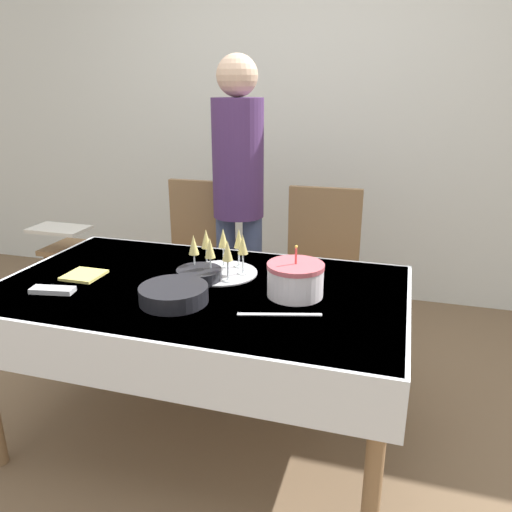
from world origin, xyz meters
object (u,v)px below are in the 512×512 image
(plate_stack_main, at_px, (174,294))
(high_chair, at_px, (72,260))
(dining_chair_far_left, at_px, (197,258))
(dining_chair_far_right, at_px, (320,270))
(birthday_cake, at_px, (295,280))
(champagne_tray, at_px, (221,254))
(person_standing, at_px, (238,181))
(plate_stack_dessert, at_px, (199,275))

(plate_stack_main, relative_size, high_chair, 0.36)
(dining_chair_far_left, distance_m, plate_stack_main, 1.07)
(dining_chair_far_right, distance_m, birthday_cake, 0.83)
(champagne_tray, relative_size, plate_stack_main, 1.21)
(dining_chair_far_left, relative_size, person_standing, 0.59)
(plate_stack_main, bearing_deg, person_standing, 94.88)
(dining_chair_far_left, xyz_separation_m, champagne_tray, (0.40, -0.65, 0.27))
(dining_chair_far_left, distance_m, person_standing, 0.52)
(high_chair, bearing_deg, plate_stack_dessert, -30.14)
(dining_chair_far_right, distance_m, high_chair, 1.52)
(dining_chair_far_right, height_order, high_chair, dining_chair_far_right)
(dining_chair_far_right, xyz_separation_m, plate_stack_main, (-0.39, -0.99, 0.21))
(high_chair, bearing_deg, dining_chair_far_right, 3.64)
(plate_stack_dessert, bearing_deg, high_chair, 149.86)
(birthday_cake, distance_m, person_standing, 1.00)
(dining_chair_far_right, distance_m, plate_stack_main, 1.08)
(champagne_tray, relative_size, person_standing, 0.19)
(plate_stack_dessert, xyz_separation_m, person_standing, (-0.09, 0.79, 0.25))
(plate_stack_dessert, bearing_deg, person_standing, 96.60)
(champagne_tray, xyz_separation_m, high_chair, (-1.19, 0.56, -0.33))
(plate_stack_main, relative_size, plate_stack_dessert, 1.38)
(dining_chair_far_left, bearing_deg, birthday_cake, -46.33)
(dining_chair_far_left, xyz_separation_m, dining_chair_far_right, (0.73, -0.00, 0.00))
(birthday_cake, xyz_separation_m, high_chair, (-1.55, 0.70, -0.31))
(high_chair, bearing_deg, dining_chair_far_left, 6.96)
(dining_chair_far_left, relative_size, high_chair, 1.38)
(plate_stack_dessert, bearing_deg, champagne_tray, 60.19)
(dining_chair_far_left, distance_m, champagne_tray, 0.81)
(plate_stack_dessert, distance_m, high_chair, 1.34)
(plate_stack_dessert, xyz_separation_m, high_chair, (-1.13, 0.66, -0.27))
(birthday_cake, relative_size, person_standing, 0.13)
(birthday_cake, relative_size, plate_stack_dessert, 1.17)
(plate_stack_dessert, bearing_deg, dining_chair_far_left, 114.40)
(person_standing, bearing_deg, birthday_cake, -58.60)
(dining_chair_far_right, height_order, champagne_tray, dining_chair_far_right)
(plate_stack_main, distance_m, person_standing, 1.06)
(birthday_cake, xyz_separation_m, champagne_tray, (-0.36, 0.14, 0.02))
(dining_chair_far_right, xyz_separation_m, high_chair, (-1.52, -0.10, -0.06))
(champagne_tray, bearing_deg, high_chair, 155.00)
(champagne_tray, relative_size, high_chair, 0.44)
(dining_chair_far_left, relative_size, dining_chair_far_right, 1.00)
(champagne_tray, height_order, plate_stack_main, champagne_tray)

